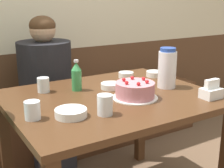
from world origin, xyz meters
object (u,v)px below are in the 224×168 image
bowl_side_dish (111,86)px  person_teal_shirt (47,95)px  water_pitcher (167,68)px  birthday_cake (135,90)px  napkin_holder (211,91)px  bench_seat (59,127)px  bowl_sauce_shallow (126,75)px  glass_water_tall (43,85)px  bowl_rice_small (71,113)px  bowl_soup_white (155,74)px  glass_shot_small (32,110)px  soju_bottle (77,76)px  glass_tumbler_short (105,105)px

bowl_side_dish → person_teal_shirt: 0.65m
water_pitcher → bowl_side_dish: water_pitcher is taller
birthday_cake → napkin_holder: (0.35, -0.21, -0.01)m
water_pitcher → person_teal_shirt: bearing=123.5°
bench_seat → napkin_holder: bearing=-69.1°
birthday_cake → bowl_side_dish: (-0.02, 0.22, -0.03)m
bowl_sauce_shallow → glass_water_tall: (-0.59, -0.02, 0.02)m
bench_seat → bowl_rice_small: bearing=-107.7°
bowl_soup_white → person_teal_shirt: person_teal_shirt is taller
glass_water_tall → glass_shot_small: size_ratio=1.00×
bowl_sauce_shallow → soju_bottle: bearing=-167.1°
person_teal_shirt → bowl_rice_small: bearing=-12.4°
water_pitcher → person_teal_shirt: 0.94m
bench_seat → bowl_side_dish: (0.07, -0.71, 0.52)m
bench_seat → bowl_rice_small: size_ratio=18.16×
bowl_rice_small → person_teal_shirt: size_ratio=0.13×
bowl_side_dish → bench_seat: bearing=95.6°
bench_seat → glass_shot_small: size_ratio=32.05×
napkin_holder → person_teal_shirt: person_teal_shirt is taller
bowl_rice_small → glass_tumbler_short: size_ratio=1.54×
person_teal_shirt → bowl_soup_white: bearing=50.3°
birthday_cake → soju_bottle: size_ratio=1.37×
bowl_rice_small → bowl_side_dish: 0.48m
soju_bottle → bowl_rice_small: bearing=-119.0°
glass_shot_small → person_teal_shirt: (0.35, 0.82, -0.21)m
glass_tumbler_short → glass_shot_small: 0.33m
soju_bottle → glass_tumbler_short: 0.43m
bowl_sauce_shallow → napkin_holder: bearing=-76.5°
bench_seat → bowl_side_dish: bearing=-84.4°
soju_bottle → bowl_soup_white: soju_bottle is taller
napkin_holder → bowl_rice_small: (-0.76, 0.15, -0.02)m
bowl_rice_small → glass_tumbler_short: glass_tumbler_short is taller
napkin_holder → bowl_side_dish: napkin_holder is taller
bench_seat → birthday_cake: size_ratio=10.86×
soju_bottle → glass_water_tall: bearing=158.7°
bowl_sauce_shallow → glass_tumbler_short: bearing=-132.0°
bowl_sauce_shallow → glass_shot_small: 0.86m
soju_bottle → bowl_soup_white: 0.60m
birthday_cake → bench_seat: bearing=95.4°
bowl_side_dish → glass_shot_small: glass_shot_small is taller
bowl_sauce_shallow → glass_shot_small: bearing=-152.8°
glass_water_tall → glass_tumbler_short: size_ratio=0.88×
napkin_holder → bowl_soup_white: napkin_holder is taller
soju_bottle → glass_water_tall: (-0.18, 0.07, -0.04)m
bowl_soup_white → bowl_rice_small: (-0.80, -0.38, 0.00)m
glass_shot_small → bowl_soup_white: bearing=18.6°
birthday_cake → bowl_rice_small: 0.41m
bench_seat → soju_bottle: (-0.12, -0.64, 0.59)m
bowl_soup_white → glass_tumbler_short: bearing=-145.8°
soju_bottle → napkin_holder: size_ratio=1.65×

